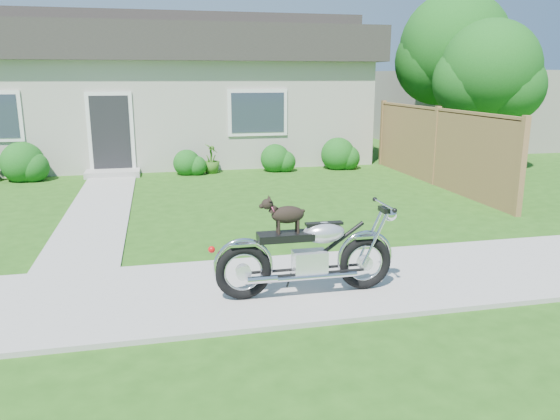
% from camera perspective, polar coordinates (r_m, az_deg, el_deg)
% --- Properties ---
extents(ground, '(80.00, 80.00, 0.00)m').
position_cam_1_polar(ground, '(6.83, -9.24, -8.68)').
color(ground, '#235114').
rests_on(ground, ground).
extents(sidewalk, '(24.00, 2.20, 0.04)m').
position_cam_1_polar(sidewalk, '(6.83, -9.25, -8.53)').
color(sidewalk, '#9E9B93').
rests_on(sidewalk, ground).
extents(walkway, '(1.20, 8.00, 0.03)m').
position_cam_1_polar(walkway, '(11.67, -18.24, 0.33)').
color(walkway, '#9E9B93').
rests_on(walkway, ground).
extents(house, '(12.60, 7.03, 4.50)m').
position_cam_1_polar(house, '(18.32, -12.04, 12.14)').
color(house, '#A9A599').
rests_on(house, ground).
extents(fence, '(0.12, 6.62, 1.90)m').
position_cam_1_polar(fence, '(13.86, 15.97, 6.42)').
color(fence, '#976C43').
rests_on(fence, ground).
extents(tree_near, '(2.73, 2.69, 4.12)m').
position_cam_1_polar(tree_near, '(16.41, 21.58, 13.04)').
color(tree_near, '#3D2B1C').
rests_on(tree_near, ground).
extents(tree_far, '(3.32, 3.32, 5.09)m').
position_cam_1_polar(tree_far, '(18.05, 18.21, 15.29)').
color(tree_far, '#3D2B1C').
rests_on(tree_far, ground).
extents(shrub_row, '(10.67, 1.07, 1.07)m').
position_cam_1_polar(shrub_row, '(14.98, -14.43, 4.98)').
color(shrub_row, '#165516').
rests_on(shrub_row, ground).
extents(potted_plant_right, '(0.49, 0.49, 0.81)m').
position_cam_1_polar(potted_plant_right, '(15.09, -7.19, 5.35)').
color(potted_plant_right, '#34661C').
rests_on(potted_plant_right, ground).
extents(motorcycle_with_dog, '(2.22, 0.60, 1.20)m').
position_cam_1_polar(motorcycle_with_dog, '(6.49, 3.01, -4.45)').
color(motorcycle_with_dog, black).
rests_on(motorcycle_with_dog, sidewalk).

